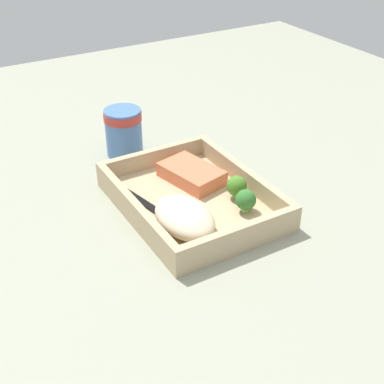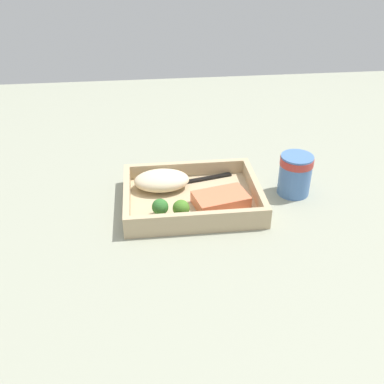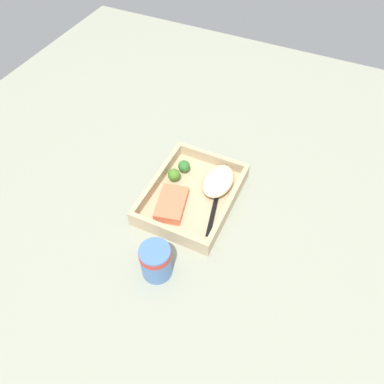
# 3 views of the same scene
# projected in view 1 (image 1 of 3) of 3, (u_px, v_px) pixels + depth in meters

# --- Properties ---
(ground_plane) EXTENTS (1.60, 1.60, 0.02)m
(ground_plane) POSITION_uv_depth(u_px,v_px,m) (192.00, 212.00, 0.83)
(ground_plane) COLOR gray
(takeout_tray) EXTENTS (0.27, 0.20, 0.01)m
(takeout_tray) POSITION_uv_depth(u_px,v_px,m) (192.00, 204.00, 0.82)
(takeout_tray) COLOR tan
(takeout_tray) RESTS_ON ground_plane
(tray_rim) EXTENTS (0.27, 0.20, 0.03)m
(tray_rim) POSITION_uv_depth(u_px,v_px,m) (192.00, 192.00, 0.81)
(tray_rim) COLOR tan
(tray_rim) RESTS_ON takeout_tray
(salmon_fillet) EXTENTS (0.11, 0.09, 0.02)m
(salmon_fillet) POSITION_uv_depth(u_px,v_px,m) (191.00, 174.00, 0.86)
(salmon_fillet) COLOR #E6724B
(salmon_fillet) RESTS_ON takeout_tray
(mashed_potatoes) EXTENTS (0.11, 0.07, 0.04)m
(mashed_potatoes) POSITION_uv_depth(u_px,v_px,m) (185.00, 217.00, 0.75)
(mashed_potatoes) COLOR beige
(mashed_potatoes) RESTS_ON takeout_tray
(broccoli_floret_1) EXTENTS (0.03, 0.03, 0.04)m
(broccoli_floret_1) POSITION_uv_depth(u_px,v_px,m) (246.00, 200.00, 0.78)
(broccoli_floret_1) COLOR #86AE65
(broccoli_floret_1) RESTS_ON takeout_tray
(broccoli_floret_2) EXTENTS (0.03, 0.03, 0.04)m
(broccoli_floret_2) POSITION_uv_depth(u_px,v_px,m) (237.00, 186.00, 0.81)
(broccoli_floret_2) COLOR #7FA75B
(broccoli_floret_2) RESTS_ON takeout_tray
(fork) EXTENTS (0.16, 0.05, 0.00)m
(fork) POSITION_uv_depth(u_px,v_px,m) (153.00, 209.00, 0.79)
(fork) COLOR black
(fork) RESTS_ON takeout_tray
(paper_cup) EXTENTS (0.07, 0.07, 0.09)m
(paper_cup) POSITION_uv_depth(u_px,v_px,m) (124.00, 130.00, 0.94)
(paper_cup) COLOR #4973B1
(paper_cup) RESTS_ON ground_plane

